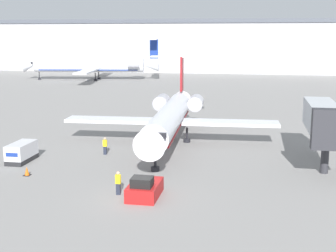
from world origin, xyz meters
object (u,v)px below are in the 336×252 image
object	(u,v)px
pushback_tug	(145,189)
airplane_parked_far_left	(93,65)
traffic_cone_left	(27,171)
luggage_cart	(22,152)
worker_by_wing	(105,146)
jet_bridge	(324,120)
airplane_main	(171,115)
worker_near_tug	(118,182)

from	to	relation	value
pushback_tug	airplane_parked_far_left	size ratio (longest dim) A/B	0.10
traffic_cone_left	luggage_cart	bearing A→B (deg)	122.39
luggage_cart	airplane_parked_far_left	world-z (taller)	airplane_parked_far_left
worker_by_wing	jet_bridge	xyz separation A→B (m)	(21.25, -0.54, 3.50)
traffic_cone_left	airplane_parked_far_left	distance (m)	86.24
worker_by_wing	airplane_parked_far_left	xyz separation A→B (m)	(-27.81, 74.76, 2.92)
pushback_tug	airplane_parked_far_left	bearing A→B (deg)	111.91
airplane_main	worker_by_wing	bearing A→B (deg)	-131.36
traffic_cone_left	airplane_main	bearing A→B (deg)	55.23
worker_near_tug	pushback_tug	bearing A→B (deg)	-2.41
worker_near_tug	jet_bridge	bearing A→B (deg)	33.73
traffic_cone_left	worker_near_tug	bearing A→B (deg)	-19.62
worker_near_tug	jet_bridge	distance (m)	20.05
airplane_main	worker_by_wing	world-z (taller)	airplane_main
luggage_cart	traffic_cone_left	xyz separation A→B (m)	(2.62, -4.14, -0.54)
pushback_tug	worker_by_wing	size ratio (longest dim) A/B	2.12
worker_near_tug	airplane_parked_far_left	size ratio (longest dim) A/B	0.05
pushback_tug	jet_bridge	bearing A→B (deg)	37.67
worker_near_tug	jet_bridge	world-z (taller)	jet_bridge
airplane_parked_far_left	jet_bridge	world-z (taller)	airplane_parked_far_left
traffic_cone_left	pushback_tug	bearing A→B (deg)	-16.61
airplane_main	worker_near_tug	size ratio (longest dim) A/B	14.83
pushback_tug	worker_by_wing	world-z (taller)	worker_by_wing
luggage_cart	worker_by_wing	bearing A→B (deg)	29.74
pushback_tug	jet_bridge	size ratio (longest dim) A/B	0.34
airplane_main	pushback_tug	distance (m)	18.30
pushback_tug	worker_near_tug	xyz separation A→B (m)	(-2.11, 0.09, 0.33)
luggage_cart	pushback_tug	bearing A→B (deg)	-28.24
pushback_tug	worker_by_wing	bearing A→B (deg)	120.84
worker_by_wing	jet_bridge	bearing A→B (deg)	-1.47
worker_near_tug	jet_bridge	xyz separation A→B (m)	(16.43, 10.97, 3.46)
luggage_cart	traffic_cone_left	distance (m)	4.93
traffic_cone_left	jet_bridge	world-z (taller)	jet_bridge
airplane_parked_far_left	traffic_cone_left	bearing A→B (deg)	-74.30
worker_near_tug	traffic_cone_left	size ratio (longest dim) A/B	2.32
luggage_cart	jet_bridge	xyz separation A→B (m)	(28.36, 3.52, 3.52)
pushback_tug	worker_near_tug	distance (m)	2.14
worker_by_wing	traffic_cone_left	bearing A→B (deg)	-118.69
airplane_main	luggage_cart	distance (m)	16.74
traffic_cone_left	worker_by_wing	bearing A→B (deg)	61.31
airplane_main	traffic_cone_left	xyz separation A→B (m)	(-10.19, -14.68, -2.77)
airplane_main	luggage_cart	world-z (taller)	airplane_main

